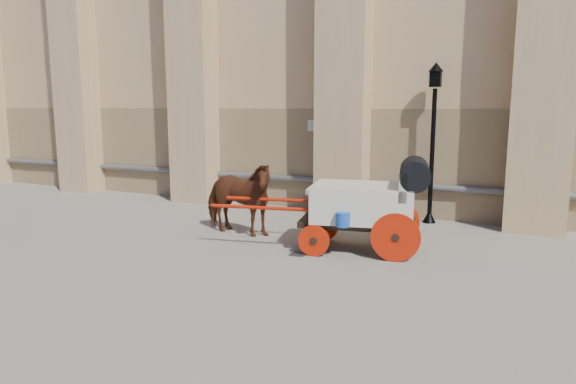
% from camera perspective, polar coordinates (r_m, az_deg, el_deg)
% --- Properties ---
extents(ground, '(90.00, 90.00, 0.00)m').
position_cam_1_polar(ground, '(11.25, 4.84, -6.36)').
color(ground, slate).
rests_on(ground, ground).
extents(horse, '(2.22, 1.19, 1.80)m').
position_cam_1_polar(horse, '(12.35, -5.67, -0.66)').
color(horse, brown).
rests_on(horse, ground).
extents(carriage, '(4.75, 2.11, 2.01)m').
position_cam_1_polar(carriage, '(11.01, 9.13, -1.00)').
color(carriage, black).
rests_on(carriage, ground).
extents(street_lamp, '(0.39, 0.39, 4.17)m').
position_cam_1_polar(street_lamp, '(13.95, 15.79, 5.71)').
color(street_lamp, black).
rests_on(street_lamp, ground).
extents(drain_grate_near, '(0.33, 0.33, 0.01)m').
position_cam_1_polar(drain_grate_near, '(10.83, 1.14, -6.92)').
color(drain_grate_near, black).
rests_on(drain_grate_near, ground).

